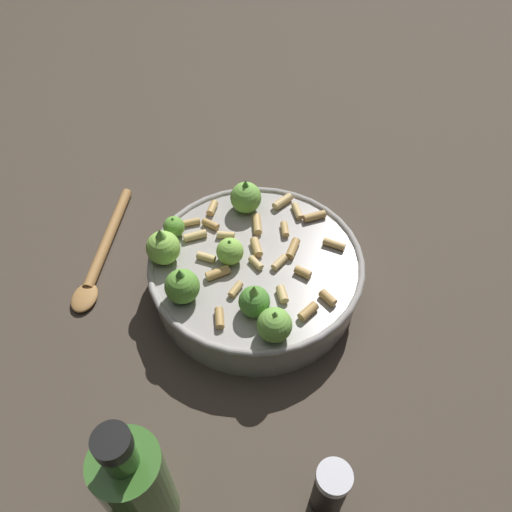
{
  "coord_description": "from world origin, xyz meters",
  "views": [
    {
      "loc": [
        0.45,
        0.01,
        0.59
      ],
      "look_at": [
        0.0,
        0.0,
        0.07
      ],
      "focal_mm": 35.77,
      "sensor_mm": 36.0,
      "label": 1
    }
  ],
  "objects_px": {
    "pepper_shaker": "(330,489)",
    "wooden_spoon": "(102,253)",
    "cooking_pan": "(253,271)",
    "olive_oil_bottle": "(136,485)"
  },
  "relations": [
    {
      "from": "pepper_shaker",
      "to": "wooden_spoon",
      "type": "xyz_separation_m",
      "value": [
        -0.34,
        -0.32,
        -0.04
      ]
    },
    {
      "from": "cooking_pan",
      "to": "pepper_shaker",
      "type": "distance_m",
      "value": 0.3
    },
    {
      "from": "cooking_pan",
      "to": "pepper_shaker",
      "type": "bearing_deg",
      "value": 16.88
    },
    {
      "from": "pepper_shaker",
      "to": "wooden_spoon",
      "type": "relative_size",
      "value": 0.35
    },
    {
      "from": "pepper_shaker",
      "to": "wooden_spoon",
      "type": "bearing_deg",
      "value": -137.04
    },
    {
      "from": "cooking_pan",
      "to": "wooden_spoon",
      "type": "bearing_deg",
      "value": -103.33
    },
    {
      "from": "pepper_shaker",
      "to": "olive_oil_bottle",
      "type": "xyz_separation_m",
      "value": [
        0.01,
        -0.19,
        0.03
      ]
    },
    {
      "from": "olive_oil_bottle",
      "to": "wooden_spoon",
      "type": "relative_size",
      "value": 0.79
    },
    {
      "from": "cooking_pan",
      "to": "pepper_shaker",
      "type": "height_order",
      "value": "cooking_pan"
    },
    {
      "from": "olive_oil_bottle",
      "to": "pepper_shaker",
      "type": "bearing_deg",
      "value": 93.32
    }
  ]
}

